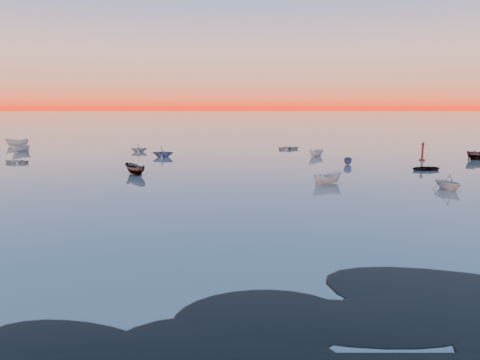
{
  "coord_description": "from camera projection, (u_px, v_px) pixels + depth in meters",
  "views": [
    {
      "loc": [
        -0.94,
        -18.94,
        9.24
      ],
      "look_at": [
        -0.96,
        28.0,
        1.26
      ],
      "focal_mm": 35.0,
      "sensor_mm": 36.0,
      "label": 1
    }
  ],
  "objects": [
    {
      "name": "ground",
      "position": [
        244.0,
        138.0,
        118.81
      ],
      "size": [
        600.0,
        600.0,
        0.0
      ],
      "primitive_type": "plane",
      "color": "slate",
      "rests_on": "ground"
    },
    {
      "name": "mud_lobes",
      "position": [
        263.0,
        328.0,
        19.24
      ],
      "size": [
        140.0,
        6.0,
        0.07
      ],
      "primitive_type": null,
      "color": "black",
      "rests_on": "ground"
    },
    {
      "name": "moored_fleet",
      "position": [
        246.0,
        161.0,
        72.47
      ],
      "size": [
        124.0,
        58.0,
        1.2
      ],
      "primitive_type": null,
      "color": "#B7B8B3",
      "rests_on": "ground"
    },
    {
      "name": "boat_near_center",
      "position": [
        327.0,
        184.0,
        52.54
      ],
      "size": [
        3.11,
        4.07,
        1.3
      ],
      "primitive_type": "imported",
      "rotation": [
        0.0,
        0.0,
        2.04
      ],
      "color": "#B7B8B3",
      "rests_on": "ground"
    },
    {
      "name": "boat_near_right",
      "position": [
        447.0,
        190.0,
        49.2
      ],
      "size": [
        4.04,
        2.88,
        1.29
      ],
      "primitive_type": "imported",
      "rotation": [
        0.0,
        0.0,
        3.51
      ],
      "color": "#B7B8B3",
      "rests_on": "ground"
    },
    {
      "name": "channel_marker",
      "position": [
        422.0,
        153.0,
        72.94
      ],
      "size": [
        0.86,
        0.86,
        3.06
      ],
      "color": "#410E0E",
      "rests_on": "ground"
    }
  ]
}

